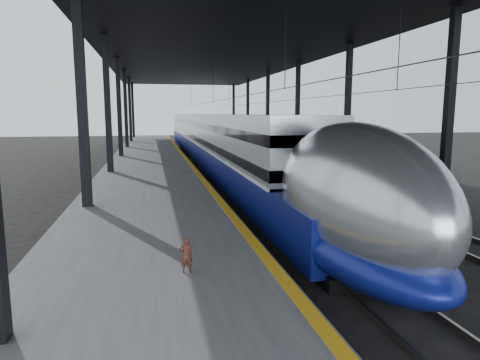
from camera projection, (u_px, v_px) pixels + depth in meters
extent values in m
plane|color=black|center=(269.00, 265.00, 12.82)|extent=(160.00, 160.00, 0.00)
cube|color=#4C4C4F|center=(150.00, 169.00, 31.38)|extent=(6.00, 80.00, 1.00)
cube|color=gold|center=(188.00, 161.00, 31.87)|extent=(0.30, 80.00, 0.01)
cube|color=slate|center=(214.00, 172.00, 32.41)|extent=(0.08, 80.00, 0.16)
cube|color=slate|center=(233.00, 172.00, 32.70)|extent=(0.08, 80.00, 0.16)
cube|color=slate|center=(277.00, 171.00, 33.42)|extent=(0.08, 80.00, 0.16)
cube|color=slate|center=(295.00, 170.00, 33.71)|extent=(0.08, 80.00, 0.16)
cube|color=black|center=(83.00, 113.00, 15.79)|extent=(0.35, 0.35, 9.00)
cube|color=black|center=(449.00, 113.00, 18.91)|extent=(0.35, 0.35, 9.00)
cube|color=black|center=(108.00, 113.00, 25.46)|extent=(0.35, 0.35, 9.00)
cube|color=black|center=(347.00, 113.00, 28.58)|extent=(0.35, 0.35, 9.00)
cube|color=black|center=(119.00, 113.00, 35.13)|extent=(0.35, 0.35, 9.00)
cube|color=black|center=(297.00, 114.00, 38.25)|extent=(0.35, 0.35, 9.00)
cube|color=black|center=(126.00, 114.00, 44.80)|extent=(0.35, 0.35, 9.00)
cube|color=black|center=(268.00, 114.00, 47.92)|extent=(0.35, 0.35, 9.00)
cube|color=black|center=(130.00, 114.00, 54.48)|extent=(0.35, 0.35, 9.00)
cube|color=black|center=(248.00, 114.00, 57.60)|extent=(0.35, 0.35, 9.00)
cube|color=black|center=(133.00, 114.00, 64.15)|extent=(0.35, 0.35, 9.00)
cube|color=black|center=(234.00, 114.00, 67.27)|extent=(0.35, 0.35, 9.00)
cube|color=black|center=(221.00, 48.00, 31.13)|extent=(18.00, 75.00, 0.45)
cylinder|color=slate|center=(223.00, 100.00, 31.72)|extent=(0.03, 74.00, 0.03)
cylinder|color=slate|center=(287.00, 100.00, 32.74)|extent=(0.03, 74.00, 0.03)
cube|color=#B9BCC1|center=(206.00, 135.00, 42.20)|extent=(2.99, 57.00, 4.12)
cube|color=navy|center=(208.00, 150.00, 40.95)|extent=(3.07, 62.00, 1.60)
cube|color=silver|center=(206.00, 140.00, 42.27)|extent=(3.09, 57.00, 0.10)
cube|color=black|center=(206.00, 123.00, 42.02)|extent=(3.03, 57.00, 0.43)
cube|color=black|center=(206.00, 135.00, 42.20)|extent=(3.03, 57.00, 0.43)
ellipsoid|color=#B9BCC1|center=(351.00, 197.00, 11.76)|extent=(2.99, 8.40, 4.12)
ellipsoid|color=navy|center=(350.00, 239.00, 11.94)|extent=(3.07, 8.40, 1.75)
ellipsoid|color=black|center=(409.00, 182.00, 9.12)|extent=(1.55, 2.20, 0.93)
cube|color=black|center=(349.00, 267.00, 12.07)|extent=(2.27, 2.60, 0.40)
cube|color=black|center=(222.00, 169.00, 33.34)|extent=(2.27, 2.60, 0.40)
cube|color=#164C93|center=(290.00, 149.00, 32.51)|extent=(2.60, 18.00, 3.53)
cube|color=#94979D|center=(337.00, 160.00, 24.38)|extent=(2.65, 1.20, 3.58)
cube|color=black|center=(342.00, 147.00, 23.66)|extent=(1.58, 0.06, 0.79)
cube|color=#B5250D|center=(341.00, 169.00, 23.85)|extent=(1.12, 0.06, 0.51)
cube|color=#94979D|center=(239.00, 136.00, 50.88)|extent=(2.60, 18.00, 3.53)
cube|color=#94979D|center=(215.00, 130.00, 69.26)|extent=(2.60, 18.00, 3.53)
cube|color=black|center=(319.00, 183.00, 26.96)|extent=(2.04, 2.40, 0.36)
cube|color=black|center=(245.00, 152.00, 48.24)|extent=(2.04, 2.40, 0.36)
imported|color=#53281B|center=(186.00, 255.00, 9.42)|extent=(0.30, 0.20, 0.80)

